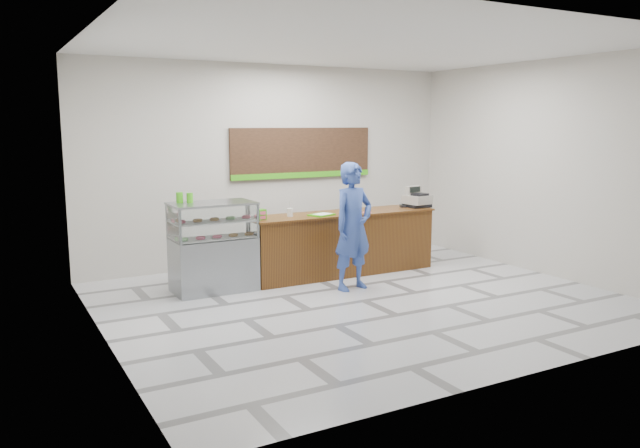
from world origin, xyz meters
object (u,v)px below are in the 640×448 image
display_case (213,246)px  customer (353,226)px  serving_tray (322,215)px  sales_counter (342,243)px  cash_register (417,199)px

display_case → customer: 2.10m
serving_tray → sales_counter: bearing=-5.3°
display_case → serving_tray: size_ratio=2.92×
sales_counter → display_case: size_ratio=2.45×
sales_counter → customer: bearing=-110.8°
sales_counter → cash_register: cash_register is taller
sales_counter → display_case: display_case is taller
sales_counter → display_case: (-2.22, -0.00, 0.16)m
cash_register → serving_tray: (-1.95, -0.08, -0.12)m
serving_tray → customer: (0.10, -0.79, -0.08)m
display_case → serving_tray: 1.81m
sales_counter → display_case: bearing=-180.0°
display_case → sales_counter: bearing=0.0°
cash_register → display_case: bearing=169.6°
serving_tray → display_case: bearing=155.8°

